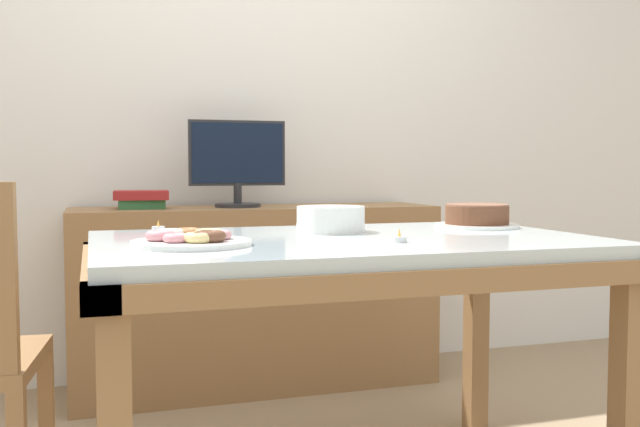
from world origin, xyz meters
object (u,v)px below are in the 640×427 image
object	(u,v)px
pastry_platter	(192,239)
tealight_centre	(158,228)
cake_chocolate_round	(477,217)
plate_stack	(331,219)
book_stack	(141,199)
tealight_right_edge	(399,239)
computer_monitor	(237,164)
tealight_left_edge	(302,225)

from	to	relation	value
pastry_platter	tealight_centre	world-z (taller)	pastry_platter
cake_chocolate_round	pastry_platter	bearing A→B (deg)	-164.77
plate_stack	tealight_centre	xyz separation A→B (m)	(-0.50, 0.19, -0.03)
book_stack	tealight_centre	distance (m)	0.82
cake_chocolate_round	pastry_platter	distance (m)	1.01
tealight_centre	book_stack	bearing A→B (deg)	89.71
plate_stack	tealight_centre	distance (m)	0.54
book_stack	tealight_right_edge	xyz separation A→B (m)	(0.58, -1.35, -0.06)
tealight_centre	plate_stack	bearing A→B (deg)	-20.18
tealight_centre	computer_monitor	bearing A→B (deg)	63.10
pastry_platter	plate_stack	world-z (taller)	plate_stack
tealight_right_edge	pastry_platter	bearing A→B (deg)	170.11
tealight_left_edge	tealight_centre	distance (m)	0.47
computer_monitor	pastry_platter	bearing A→B (deg)	-106.42
cake_chocolate_round	plate_stack	world-z (taller)	plate_stack
cake_chocolate_round	tealight_centre	size ratio (longest dim) A/B	6.88
computer_monitor	plate_stack	world-z (taller)	computer_monitor
computer_monitor	tealight_centre	bearing A→B (deg)	-116.90
book_stack	tealight_centre	size ratio (longest dim) A/B	5.88
pastry_platter	plate_stack	bearing A→B (deg)	28.74
plate_stack	computer_monitor	bearing A→B (deg)	95.16
plate_stack	cake_chocolate_round	bearing A→B (deg)	1.55
plate_stack	tealight_right_edge	world-z (taller)	plate_stack
pastry_platter	book_stack	bearing A→B (deg)	91.84
pastry_platter	tealight_centre	xyz separation A→B (m)	(-0.04, 0.44, -0.01)
book_stack	tealight_left_edge	xyz separation A→B (m)	(0.46, -0.82, -0.06)
pastry_platter	computer_monitor	bearing A→B (deg)	73.58
computer_monitor	tealight_left_edge	world-z (taller)	computer_monitor
plate_stack	tealight_centre	size ratio (longest dim) A/B	5.25
book_stack	plate_stack	distance (m)	1.12
tealight_right_edge	cake_chocolate_round	bearing A→B (deg)	39.07
plate_stack	tealight_left_edge	bearing A→B (deg)	102.08
pastry_platter	cake_chocolate_round	bearing A→B (deg)	15.23
computer_monitor	tealight_centre	size ratio (longest dim) A/B	10.60
book_stack	computer_monitor	bearing A→B (deg)	-0.19
tealight_left_edge	tealight_right_edge	bearing A→B (deg)	-77.80
pastry_platter	tealight_left_edge	bearing A→B (deg)	45.68
computer_monitor	plate_stack	size ratio (longest dim) A/B	2.02
book_stack	plate_stack	xyz separation A→B (m)	(0.50, -1.00, -0.03)
plate_stack	tealight_right_edge	size ratio (longest dim) A/B	5.25
computer_monitor	cake_chocolate_round	size ratio (longest dim) A/B	1.54
computer_monitor	book_stack	size ratio (longest dim) A/B	1.80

